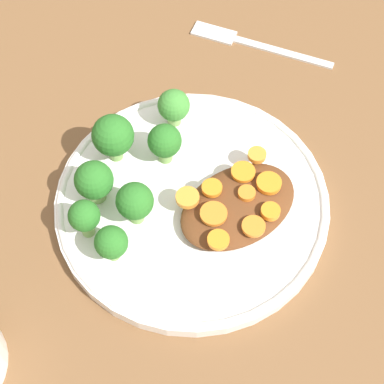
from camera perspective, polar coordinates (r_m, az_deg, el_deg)
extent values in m
plane|color=brown|center=(0.69, 0.00, -1.32)|extent=(4.00, 4.00, 0.00)
cylinder|color=white|center=(0.68, 0.00, -1.00)|extent=(0.29, 0.29, 0.02)
torus|color=white|center=(0.67, 0.00, -0.67)|extent=(0.29, 0.29, 0.01)
ellipsoid|color=#5B3319|center=(0.66, 4.11, -1.22)|extent=(0.13, 0.09, 0.02)
cylinder|color=#759E51|center=(0.66, -4.96, -1.81)|extent=(0.01, 0.01, 0.02)
sphere|color=#286B23|center=(0.64, -5.11, -0.80)|extent=(0.04, 0.04, 0.04)
cylinder|color=#7FA85B|center=(0.67, -8.48, 0.06)|extent=(0.02, 0.02, 0.02)
sphere|color=#286B23|center=(0.66, -8.72, 1.06)|extent=(0.04, 0.04, 0.04)
cylinder|color=#759E51|center=(0.69, -2.39, 3.54)|extent=(0.02, 0.02, 0.02)
sphere|color=#286B23|center=(0.68, -2.45, 4.58)|extent=(0.04, 0.04, 0.04)
cylinder|color=#759E51|center=(0.65, -9.31, -3.01)|extent=(0.01, 0.01, 0.02)
sphere|color=#286B23|center=(0.63, -9.57, -2.09)|extent=(0.03, 0.03, 0.03)
cylinder|color=#759E51|center=(0.70, -6.83, 3.79)|extent=(0.02, 0.02, 0.03)
sphere|color=#286B23|center=(0.68, -7.05, 5.03)|extent=(0.05, 0.05, 0.05)
cylinder|color=#759E51|center=(0.64, -7.01, -5.24)|extent=(0.01, 0.01, 0.02)
sphere|color=#286B23|center=(0.62, -7.19, -4.46)|extent=(0.03, 0.03, 0.03)
cylinder|color=#759E51|center=(0.73, -1.60, 6.74)|extent=(0.02, 0.02, 0.02)
sphere|color=#3D8433|center=(0.71, -1.64, 7.72)|extent=(0.04, 0.04, 0.04)
cylinder|color=orange|center=(0.64, 1.95, -1.93)|extent=(0.03, 0.03, 0.00)
cylinder|color=orange|center=(0.64, 5.49, -3.06)|extent=(0.02, 0.02, 0.00)
cylinder|color=orange|center=(0.66, 6.85, 0.79)|extent=(0.03, 0.03, 0.01)
cylinder|color=orange|center=(0.65, 4.88, -0.10)|extent=(0.02, 0.02, 0.01)
cylinder|color=orange|center=(0.65, -0.40, -0.50)|extent=(0.02, 0.02, 0.01)
cylinder|color=orange|center=(0.64, 6.99, -1.72)|extent=(0.02, 0.02, 0.01)
cylinder|color=orange|center=(0.67, 4.57, 1.80)|extent=(0.03, 0.03, 0.00)
cylinder|color=orange|center=(0.63, 2.36, -4.27)|extent=(0.02, 0.02, 0.00)
cylinder|color=orange|center=(0.66, 1.78, 0.36)|extent=(0.02, 0.02, 0.01)
cylinder|color=orange|center=(0.68, 5.80, 3.30)|extent=(0.02, 0.02, 0.01)
cube|color=silver|center=(0.83, 8.10, 12.26)|extent=(0.08, 0.11, 0.01)
cube|color=silver|center=(0.85, 1.96, 14.00)|extent=(0.05, 0.06, 0.01)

